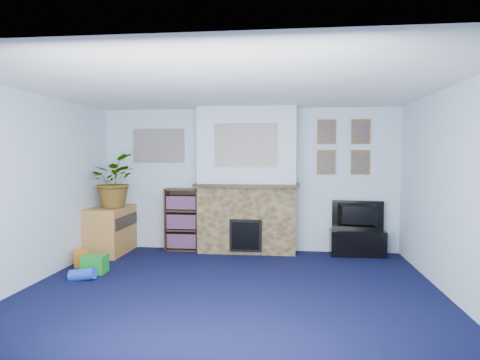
# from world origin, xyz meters

# --- Properties ---
(floor) EXTENTS (5.00, 4.50, 0.01)m
(floor) POSITION_xyz_m (0.00, 0.00, 0.00)
(floor) COLOR black
(floor) RESTS_ON ground
(ceiling) EXTENTS (5.00, 4.50, 0.01)m
(ceiling) POSITION_xyz_m (0.00, 0.00, 2.40)
(ceiling) COLOR white
(ceiling) RESTS_ON wall_back
(wall_back) EXTENTS (5.00, 0.04, 2.40)m
(wall_back) POSITION_xyz_m (0.00, 2.25, 1.20)
(wall_back) COLOR silver
(wall_back) RESTS_ON ground
(wall_front) EXTENTS (5.00, 0.04, 2.40)m
(wall_front) POSITION_xyz_m (0.00, -2.25, 1.20)
(wall_front) COLOR silver
(wall_front) RESTS_ON ground
(wall_left) EXTENTS (0.04, 4.50, 2.40)m
(wall_left) POSITION_xyz_m (-2.50, 0.00, 1.20)
(wall_left) COLOR silver
(wall_left) RESTS_ON ground
(wall_right) EXTENTS (0.04, 4.50, 2.40)m
(wall_right) POSITION_xyz_m (2.50, 0.00, 1.20)
(wall_right) COLOR silver
(wall_right) RESTS_ON ground
(chimney_breast) EXTENTS (1.72, 0.50, 2.40)m
(chimney_breast) POSITION_xyz_m (0.00, 2.05, 1.18)
(chimney_breast) COLOR brown
(chimney_breast) RESTS_ON ground
(collage_main) EXTENTS (1.00, 0.03, 0.68)m
(collage_main) POSITION_xyz_m (0.00, 1.84, 1.78)
(collage_main) COLOR gray
(collage_main) RESTS_ON chimney_breast
(collage_left) EXTENTS (0.90, 0.03, 0.58)m
(collage_left) POSITION_xyz_m (-1.55, 2.23, 1.78)
(collage_left) COLOR gray
(collage_left) RESTS_ON wall_back
(portrait_tl) EXTENTS (0.30, 0.03, 0.40)m
(portrait_tl) POSITION_xyz_m (1.30, 2.23, 2.00)
(portrait_tl) COLOR brown
(portrait_tl) RESTS_ON wall_back
(portrait_tr) EXTENTS (0.30, 0.03, 0.40)m
(portrait_tr) POSITION_xyz_m (1.85, 2.23, 2.00)
(portrait_tr) COLOR brown
(portrait_tr) RESTS_ON wall_back
(portrait_bl) EXTENTS (0.30, 0.03, 0.40)m
(portrait_bl) POSITION_xyz_m (1.30, 2.23, 1.50)
(portrait_bl) COLOR brown
(portrait_bl) RESTS_ON wall_back
(portrait_br) EXTENTS (0.30, 0.03, 0.40)m
(portrait_br) POSITION_xyz_m (1.85, 2.23, 1.50)
(portrait_br) COLOR brown
(portrait_br) RESTS_ON wall_back
(tv_stand) EXTENTS (0.86, 0.36, 0.41)m
(tv_stand) POSITION_xyz_m (1.79, 2.03, 0.23)
(tv_stand) COLOR black
(tv_stand) RESTS_ON ground
(television) EXTENTS (0.82, 0.22, 0.47)m
(television) POSITION_xyz_m (1.79, 2.05, 0.64)
(television) COLOR black
(television) RESTS_ON tv_stand
(bookshelf) EXTENTS (0.58, 0.28, 1.05)m
(bookshelf) POSITION_xyz_m (-1.10, 2.11, 0.50)
(bookshelf) COLOR #301E11
(bookshelf) RESTS_ON ground
(sideboard) EXTENTS (0.55, 0.99, 0.77)m
(sideboard) POSITION_xyz_m (-2.24, 1.75, 0.35)
(sideboard) COLOR #B47B3A
(sideboard) RESTS_ON ground
(potted_plant) EXTENTS (1.01, 1.04, 0.88)m
(potted_plant) POSITION_xyz_m (-2.19, 1.70, 1.21)
(potted_plant) COLOR #26661E
(potted_plant) RESTS_ON sideboard
(mantel_clock) EXTENTS (0.09, 0.06, 0.13)m
(mantel_clock) POSITION_xyz_m (0.03, 2.00, 1.22)
(mantel_clock) COLOR gold
(mantel_clock) RESTS_ON chimney_breast
(mantel_candle) EXTENTS (0.04, 0.04, 0.14)m
(mantel_candle) POSITION_xyz_m (0.33, 2.00, 1.23)
(mantel_candle) COLOR #B2BFC6
(mantel_candle) RESTS_ON chimney_breast
(mantel_teddy) EXTENTS (0.13, 0.13, 0.13)m
(mantel_teddy) POSITION_xyz_m (-0.53, 2.00, 1.22)
(mantel_teddy) COLOR gray
(mantel_teddy) RESTS_ON chimney_breast
(mantel_can) EXTENTS (0.06, 0.06, 0.12)m
(mantel_can) POSITION_xyz_m (0.68, 2.00, 1.21)
(mantel_can) COLOR orange
(mantel_can) RESTS_ON chimney_breast
(green_crate) EXTENTS (0.31, 0.25, 0.25)m
(green_crate) POSITION_xyz_m (-1.96, 0.57, 0.14)
(green_crate) COLOR #198C26
(green_crate) RESTS_ON ground
(toy_ball) EXTENTS (0.18, 0.18, 0.18)m
(toy_ball) POSITION_xyz_m (-2.04, 0.78, 0.09)
(toy_ball) COLOR blue
(toy_ball) RESTS_ON ground
(toy_block) EXTENTS (0.26, 0.26, 0.25)m
(toy_block) POSITION_xyz_m (-2.30, 0.89, 0.11)
(toy_block) COLOR orange
(toy_block) RESTS_ON ground
(toy_tube) EXTENTS (0.35, 0.15, 0.20)m
(toy_tube) POSITION_xyz_m (-1.97, 0.24, 0.07)
(toy_tube) COLOR blue
(toy_tube) RESTS_ON ground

